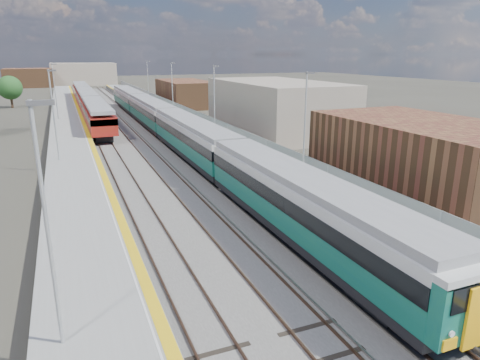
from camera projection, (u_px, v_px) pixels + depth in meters
ground at (146, 133)px, 54.60m from camera, size 320.00×320.00×0.00m
ballast_bed at (125, 131)px, 55.99m from camera, size 10.50×155.00×0.06m
tracks at (128, 128)px, 57.68m from camera, size 8.96×160.00×0.17m
platform_right at (181, 124)px, 58.59m from camera, size 4.70×155.00×8.52m
platform_left at (69, 131)px, 53.37m from camera, size 4.30×155.00×8.52m
buildings at (24, 51)px, 123.59m from camera, size 72.00×185.50×40.00m
green_train at (168, 122)px, 48.62m from camera, size 2.90×80.59×3.19m
red_train at (87, 101)px, 72.13m from camera, size 2.90×58.85×3.66m
tree_c at (10, 88)px, 79.43m from camera, size 4.38×4.38×5.93m
tree_d at (257, 93)px, 72.20m from camera, size 3.94×3.94×5.34m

